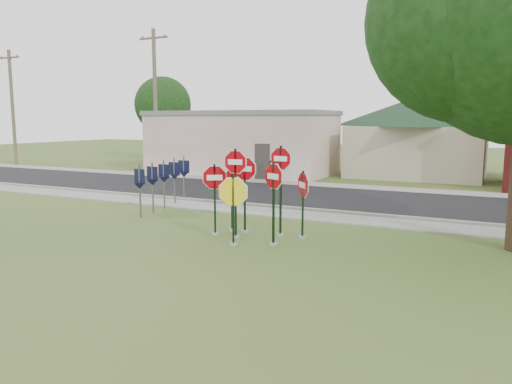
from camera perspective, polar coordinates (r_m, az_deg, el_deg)
The scene contains 20 objects.
ground at distance 14.28m, azimuth -3.77°, elevation -6.44°, with size 120.00×120.00×0.00m, color #3B5921.
sidewalk_near at distance 19.11m, azimuth 4.56°, elevation -2.59°, with size 60.00×1.60×0.06m, color gray.
road at distance 23.28m, azimuth 8.70°, elevation -0.72°, with size 60.00×7.00×0.04m, color black.
sidewalk_far at distance 27.37m, azimuth 11.46°, elevation 0.57°, with size 60.00×1.60×0.06m, color gray.
curb at distance 20.02m, azimuth 5.63°, elevation -1.99°, with size 60.00×0.20×0.14m, color gray.
stop_sign_center at distance 15.17m, azimuth -2.36°, elevation 1.28°, with size 0.99×0.24×2.85m.
stop_sign_yellow at distance 14.32m, azimuth -2.62°, elevation -1.12°, with size 1.09×0.46×2.16m.
stop_sign_left at distance 15.64m, azimuth -4.74°, elevation 0.22°, with size 0.93×0.51×2.36m.
stop_sign_right at distance 14.29m, azimuth 2.02°, elevation -0.01°, with size 0.94×0.46×2.54m.
stop_sign_back_right at distance 15.44m, azimuth 2.84°, elevation 1.57°, with size 0.98×0.24×2.93m.
stop_sign_back_left at distance 15.93m, azimuth -1.29°, elevation 1.05°, with size 1.05×0.24×2.61m.
stop_sign_far_right at distance 15.23m, azimuth 5.38°, elevation -0.43°, with size 0.75×0.80×2.20m.
stop_sign_far_left at distance 16.21m, azimuth -2.78°, elevation -0.05°, with size 0.78×0.62×2.15m.
route_sign_row at distance 20.70m, azimuth -10.47°, elevation 1.48°, with size 1.43×4.63×2.00m.
building_stucco at distance 33.95m, azimuth -1.64°, elevation 5.78°, with size 12.20×6.20×4.20m.
building_house at distance 34.28m, azimuth 18.30°, elevation 7.90°, with size 11.60×11.60×6.20m.
utility_pole_near at distance 34.31m, azimuth -11.44°, elevation 10.36°, with size 2.20×0.26×9.50m.
utility_pole_far at distance 44.27m, azimuth -26.07°, elevation 8.86°, with size 2.20×0.26×9.00m.
bg_tree_left at distance 44.94m, azimuth -10.59°, elevation 9.74°, with size 4.90×4.90×7.35m.
pedestrian at distance 28.98m, azimuth 1.97°, elevation 2.75°, with size 0.56×0.37×1.55m, color black.
Camera 1 is at (6.98, -11.92, 3.62)m, focal length 35.00 mm.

